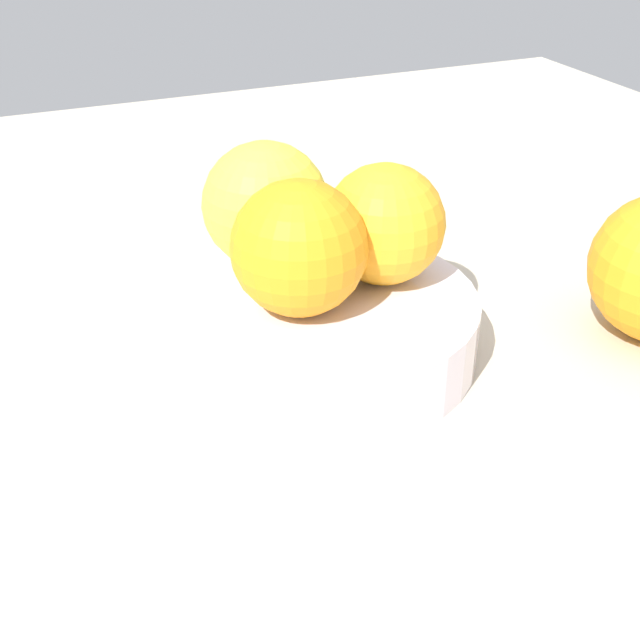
% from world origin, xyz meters
% --- Properties ---
extents(ground_plane, '(1.10, 1.10, 0.02)m').
position_xyz_m(ground_plane, '(0.00, 0.00, -0.01)').
color(ground_plane, '#BCB29E').
extents(fruit_bowl, '(0.18, 0.18, 0.04)m').
position_xyz_m(fruit_bowl, '(0.00, 0.00, 0.02)').
color(fruit_bowl, silver).
rests_on(fruit_bowl, ground_plane).
extents(orange_in_bowl_0, '(0.07, 0.07, 0.07)m').
position_xyz_m(orange_in_bowl_0, '(0.02, 0.01, 0.07)').
color(orange_in_bowl_0, orange).
rests_on(orange_in_bowl_0, fruit_bowl).
extents(orange_in_bowl_1, '(0.07, 0.07, 0.07)m').
position_xyz_m(orange_in_bowl_1, '(-0.04, -0.01, 0.07)').
color(orange_in_bowl_1, '#F9A823').
rests_on(orange_in_bowl_1, fruit_bowl).
extents(orange_in_bowl_2, '(0.07, 0.07, 0.07)m').
position_xyz_m(orange_in_bowl_2, '(0.01, -0.05, 0.07)').
color(orange_in_bowl_2, yellow).
rests_on(orange_in_bowl_2, fruit_bowl).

